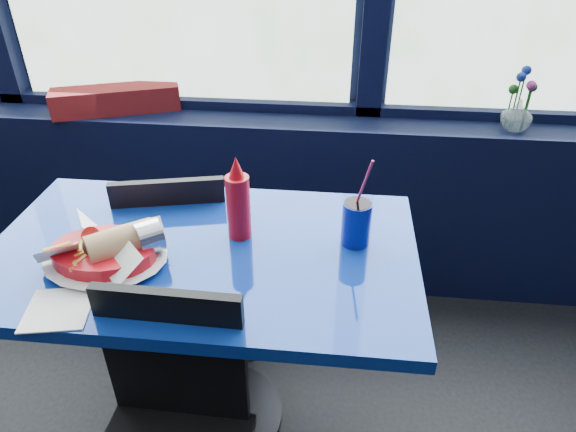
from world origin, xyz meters
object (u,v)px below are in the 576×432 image
object	(u,v)px
chair_near_front	(170,431)
chair_near_back	(193,253)
near_table	(207,297)
ketchup_bottle	(238,202)
planter_box	(116,99)
flower_vase	(518,111)
soda_cup	(356,222)
food_basket	(107,251)

from	to	relation	value
chair_near_front	chair_near_back	size ratio (longest dim) A/B	1.00
near_table	ketchup_bottle	size ratio (longest dim) A/B	4.77
planter_box	chair_near_front	bearing A→B (deg)	-86.16
flower_vase	ketchup_bottle	size ratio (longest dim) A/B	0.98
chair_near_front	soda_cup	size ratio (longest dim) A/B	3.04
food_basket	ketchup_bottle	distance (m)	0.37
chair_near_back	food_basket	bearing A→B (deg)	64.52
near_table	chair_near_back	size ratio (longest dim) A/B	1.44
chair_near_back	chair_near_front	bearing A→B (deg)	87.41
flower_vase	food_basket	distance (m)	1.58
food_basket	chair_near_back	bearing A→B (deg)	65.04
chair_near_front	food_basket	world-z (taller)	food_basket
chair_near_front	ketchup_bottle	xyz separation A→B (m)	(0.10, 0.47, 0.38)
near_table	chair_near_back	distance (m)	0.37
chair_near_back	flower_vase	size ratio (longest dim) A/B	3.38
planter_box	food_basket	xyz separation A→B (m)	(0.34, -0.95, -0.06)
flower_vase	ketchup_bottle	xyz separation A→B (m)	(-0.95, -0.76, -0.01)
planter_box	soda_cup	world-z (taller)	soda_cup
chair_near_back	food_basket	xyz separation A→B (m)	(-0.09, -0.42, 0.31)
food_basket	soda_cup	world-z (taller)	soda_cup
near_table	chair_near_back	world-z (taller)	chair_near_back
chair_near_back	flower_vase	xyz separation A→B (m)	(1.19, 0.51, 0.40)
food_basket	soda_cup	distance (m)	0.68
chair_near_front	food_basket	distance (m)	0.49
near_table	soda_cup	distance (m)	0.50
near_table	ketchup_bottle	bearing A→B (deg)	38.75
chair_near_front	ketchup_bottle	bearing A→B (deg)	78.87
chair_near_back	planter_box	size ratio (longest dim) A/B	1.61
ketchup_bottle	flower_vase	bearing A→B (deg)	38.63
chair_near_back	flower_vase	distance (m)	1.35
near_table	planter_box	world-z (taller)	planter_box
chair_near_front	planter_box	size ratio (longest dim) A/B	1.61
near_table	food_basket	bearing A→B (deg)	-158.77
planter_box	flower_vase	distance (m)	1.62
planter_box	flower_vase	bearing A→B (deg)	-21.56
ketchup_bottle	soda_cup	world-z (taller)	soda_cup
ketchup_bottle	soda_cup	size ratio (longest dim) A/B	0.92
near_table	soda_cup	xyz separation A→B (m)	(0.43, 0.07, 0.25)
chair_near_front	flower_vase	distance (m)	1.66
flower_vase	food_basket	size ratio (longest dim) A/B	0.74
near_table	chair_near_back	xyz separation A→B (m)	(-0.14, 0.33, -0.09)
near_table	soda_cup	size ratio (longest dim) A/B	4.38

